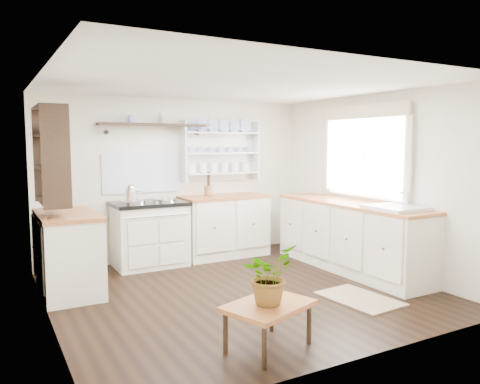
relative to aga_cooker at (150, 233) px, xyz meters
name	(u,v)px	position (x,y,z in m)	size (l,w,h in m)	color
floor	(241,291)	(0.54, -1.57, -0.45)	(4.00, 3.80, 0.01)	black
wall_back	(178,179)	(0.54, 0.33, 0.70)	(4.00, 0.02, 2.30)	silver
wall_right	(374,183)	(2.54, -1.57, 0.70)	(0.02, 3.80, 2.30)	silver
wall_left	(46,201)	(-1.46, -1.57, 0.70)	(0.02, 3.80, 2.30)	silver
ceiling	(241,84)	(0.54, -1.57, 1.85)	(4.00, 3.80, 0.01)	white
window	(364,151)	(2.49, -1.42, 1.12)	(0.08, 1.55, 1.22)	white
aga_cooker	(150,233)	(0.00, 0.00, 0.00)	(0.98, 0.69, 0.91)	#EEE4CE
back_cabinets	(224,225)	(1.14, 0.03, 0.01)	(1.27, 0.63, 0.90)	#EDE5CC
right_cabinets	(350,235)	(2.24, -1.47, 0.01)	(0.62, 2.43, 0.90)	#EDE5CC
belfast_sink	(395,218)	(2.24, -2.22, 0.35)	(0.55, 0.60, 0.45)	white
left_cabinets	(68,252)	(-1.16, -0.67, 0.01)	(0.62, 1.13, 0.90)	#EDE5CC
plate_rack	(219,151)	(1.19, 0.29, 1.11)	(1.20, 0.22, 0.90)	white
high_shelf	(153,126)	(0.14, 0.21, 1.46)	(1.50, 0.29, 0.16)	black
left_shelving	(51,154)	(-1.30, -0.67, 1.10)	(0.28, 0.80, 1.05)	black
kettle	(131,193)	(-0.28, -0.12, 0.58)	(0.16, 0.16, 0.20)	silver
utensil_crock	(208,190)	(0.93, 0.11, 0.53)	(0.12, 0.12, 0.14)	brown
center_table	(268,309)	(0.03, -2.97, -0.12)	(0.82, 0.70, 0.38)	brown
potted_plant	(269,275)	(0.03, -2.97, 0.17)	(0.43, 0.37, 0.48)	#3F7233
floor_rug	(359,299)	(1.53, -2.43, -0.44)	(0.55, 0.85, 0.02)	brown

